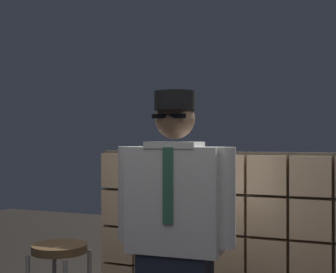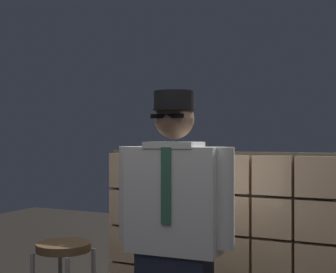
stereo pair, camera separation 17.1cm
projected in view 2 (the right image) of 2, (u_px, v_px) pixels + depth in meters
The scene contains 2 objects.
glass_block_wall at pixel (233, 255), 3.22m from camera, with size 1.94×0.10×1.39m.
standing_person at pixel (174, 240), 2.65m from camera, with size 0.69×0.30×1.72m.
Camera 2 is at (1.02, -1.93, 1.46)m, focal length 51.31 mm.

